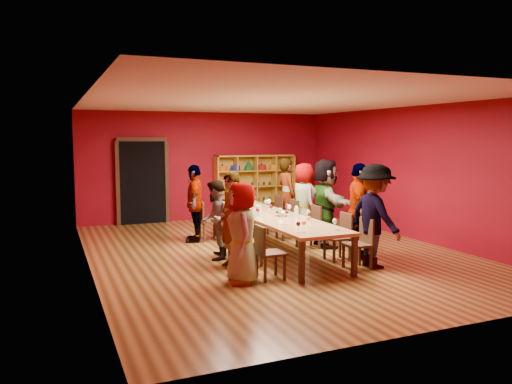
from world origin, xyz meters
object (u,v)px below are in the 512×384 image
person_left_0 (242,233)px  chair_person_left_1 (245,239)px  shelving_unit (255,183)px  wine_bottle (242,199)px  chair_person_left_4 (206,219)px  chair_person_right_3 (290,217)px  person_right_2 (325,203)px  spittoon_bowl (282,213)px  chair_person_right_1 (341,234)px  chair_person_left_2 (232,232)px  tasting_table (273,218)px  person_right_4 (287,195)px  chair_person_left_0 (266,249)px  person_left_1 (230,220)px  chair_person_right_2 (311,224)px  person_right_0 (375,216)px  person_left_2 (215,220)px  person_right_1 (359,211)px  chair_person_right_4 (275,212)px  chair_person_right_0 (361,241)px  person_left_4 (195,203)px  person_right_3 (304,201)px

person_left_0 → chair_person_left_1: person_left_0 is taller
shelving_unit → wine_bottle: (-1.28, -2.33, -0.13)m
chair_person_left_4 → chair_person_right_3: (1.82, -0.56, 0.00)m
person_right_2 → spittoon_bowl: (-1.11, -0.20, -0.12)m
chair_person_right_1 → chair_person_right_3: same height
chair_person_left_2 → tasting_table: bearing=7.6°
shelving_unit → person_right_4: person_right_4 is taller
chair_person_left_0 → person_left_1: 1.05m
chair_person_right_2 → wine_bottle: size_ratio=3.19×
person_right_2 → wine_bottle: size_ratio=6.65×
chair_person_right_3 → spittoon_bowl: bearing=-123.0°
shelving_unit → chair_person_left_4: shelving_unit is taller
person_right_0 → person_left_2: bearing=53.1°
chair_person_left_0 → person_right_1: bearing=16.2°
chair_person_right_4 → tasting_table: bearing=-115.9°
chair_person_left_0 → chair_person_right_3: (1.82, 2.78, 0.00)m
wine_bottle → shelving_unit: bearing=61.2°
chair_person_right_0 → person_right_2: size_ratio=0.48×
person_left_2 → person_left_4: person_left_4 is taller
person_left_2 → person_right_4: person_right_4 is taller
person_left_4 → chair_person_right_2: bearing=72.0°
wine_bottle → chair_person_left_1: bearing=-110.3°
chair_person_left_0 → chair_person_right_4: size_ratio=1.00×
chair_person_left_2 → person_left_4: bearing=98.1°
person_right_1 → person_right_3: 2.14m
chair_person_right_0 → person_right_1: person_right_1 is taller
person_left_2 → chair_person_right_0: size_ratio=1.69×
person_left_0 → chair_person_right_0: size_ratio=1.80×
chair_person_left_0 → chair_person_right_3: same height
person_left_1 → chair_person_left_4: person_left_1 is taller
person_right_4 → chair_person_right_0: bearing=174.3°
person_right_3 → chair_person_right_2: bearing=162.6°
chair_person_left_1 → person_left_4: size_ratio=0.52×
tasting_table → person_left_2: person_left_2 is taller
chair_person_left_4 → wine_bottle: bearing=20.6°
person_left_0 → person_left_2: (0.08, 1.61, -0.05)m
person_right_1 → person_right_4: size_ratio=1.01×
chair_person_left_1 → chair_person_left_2: 0.67m
person_left_4 → person_right_4: person_right_4 is taller
tasting_table → chair_person_right_2: bearing=2.7°
chair_person_left_2 → person_left_2: bearing=-180.0°
person_right_4 → chair_person_left_4: bearing=96.6°
tasting_table → chair_person_left_4: size_ratio=5.06×
shelving_unit → person_right_0: person_right_0 is taller
person_left_4 → chair_person_right_2: size_ratio=1.92×
person_right_2 → person_left_4: bearing=67.0°
person_right_0 → wine_bottle: bearing=12.8°
chair_person_left_1 → person_right_3: person_right_3 is taller
person_right_4 → person_left_0: bearing=144.1°
person_left_1 → person_right_3: 3.05m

